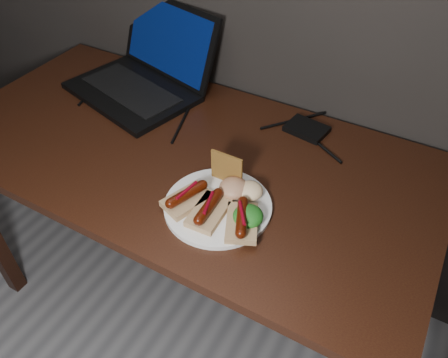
% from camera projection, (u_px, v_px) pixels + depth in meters
% --- Properties ---
extents(desk, '(1.40, 0.70, 0.75)m').
position_uv_depth(desk, '(183.00, 173.00, 1.27)').
color(desk, '#321A0C').
rests_on(desk, ground).
extents(laptop, '(0.48, 0.45, 0.25)m').
position_uv_depth(laptop, '(145.00, 73.00, 1.42)').
color(laptop, black).
rests_on(laptop, desk).
extents(hard_drive, '(0.13, 0.10, 0.02)m').
position_uv_depth(hard_drive, '(307.00, 129.00, 1.27)').
color(hard_drive, black).
rests_on(hard_drive, desk).
extents(desk_cables, '(0.86, 0.36, 0.01)m').
position_uv_depth(desk_cables, '(213.00, 117.00, 1.32)').
color(desk_cables, black).
rests_on(desk_cables, desk).
extents(plate, '(0.27, 0.27, 0.01)m').
position_uv_depth(plate, '(218.00, 206.00, 1.04)').
color(plate, white).
rests_on(plate, desk).
extents(bread_sausage_left, '(0.11, 0.13, 0.04)m').
position_uv_depth(bread_sausage_left, '(187.00, 198.00, 1.03)').
color(bread_sausage_left, tan).
rests_on(bread_sausage_left, plate).
extents(bread_sausage_center, '(0.08, 0.12, 0.04)m').
position_uv_depth(bread_sausage_center, '(209.00, 210.00, 1.00)').
color(bread_sausage_center, tan).
rests_on(bread_sausage_center, plate).
extents(bread_sausage_right, '(0.11, 0.13, 0.04)m').
position_uv_depth(bread_sausage_right, '(242.00, 220.00, 0.98)').
color(bread_sausage_right, tan).
rests_on(bread_sausage_right, plate).
extents(crispbread, '(0.09, 0.01, 0.08)m').
position_uv_depth(crispbread, '(227.00, 168.00, 1.07)').
color(crispbread, '#A87A2E').
rests_on(crispbread, plate).
extents(salad_greens, '(0.07, 0.07, 0.04)m').
position_uv_depth(salad_greens, '(248.00, 216.00, 0.99)').
color(salad_greens, '#1B5511').
rests_on(salad_greens, plate).
extents(salsa_mound, '(0.07, 0.07, 0.04)m').
position_uv_depth(salsa_mound, '(234.00, 188.00, 1.05)').
color(salsa_mound, maroon).
rests_on(salsa_mound, plate).
extents(coleslaw_mound, '(0.06, 0.06, 0.04)m').
position_uv_depth(coleslaw_mound, '(250.00, 191.00, 1.05)').
color(coleslaw_mound, silver).
rests_on(coleslaw_mound, plate).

